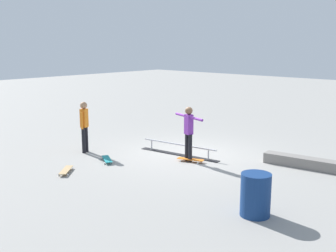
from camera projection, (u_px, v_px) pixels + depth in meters
name	position (u px, v px, depth m)	size (l,w,h in m)	color
ground_plane	(188.00, 155.00, 13.15)	(60.00, 60.00, 0.00)	gray
grind_rail	(179.00, 150.00, 13.12)	(2.85, 0.58, 0.36)	black
skate_ledge	(307.00, 163.00, 11.74)	(2.43, 0.40, 0.30)	gray
skater_main	(189.00, 130.00, 12.25)	(1.29, 0.43, 1.64)	black
skateboard_main	(191.00, 159.00, 12.36)	(0.82, 0.44, 0.09)	orange
bystander_orange_shirt	(84.00, 124.00, 13.28)	(0.26, 0.37, 1.64)	black
loose_skateboard_natural	(66.00, 170.00, 11.33)	(0.68, 0.74, 0.09)	tan
loose_skateboard_teal	(107.00, 159.00, 12.40)	(0.79, 0.58, 0.09)	teal
trash_bin	(256.00, 195.00, 8.45)	(0.62, 0.62, 0.89)	navy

